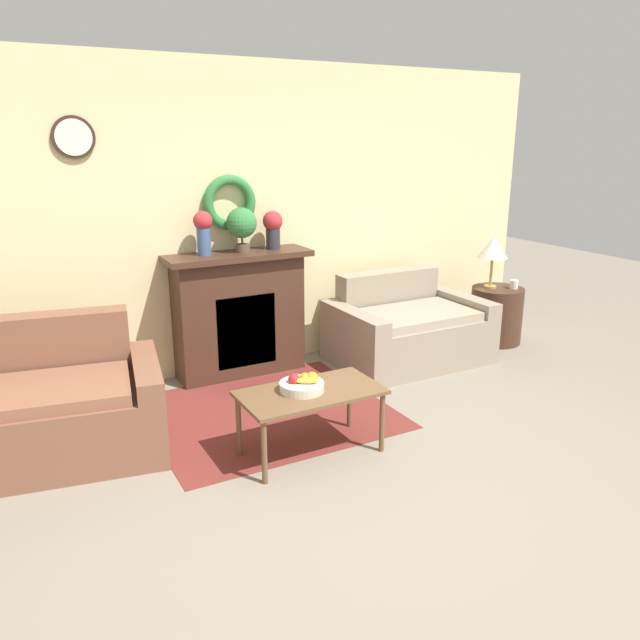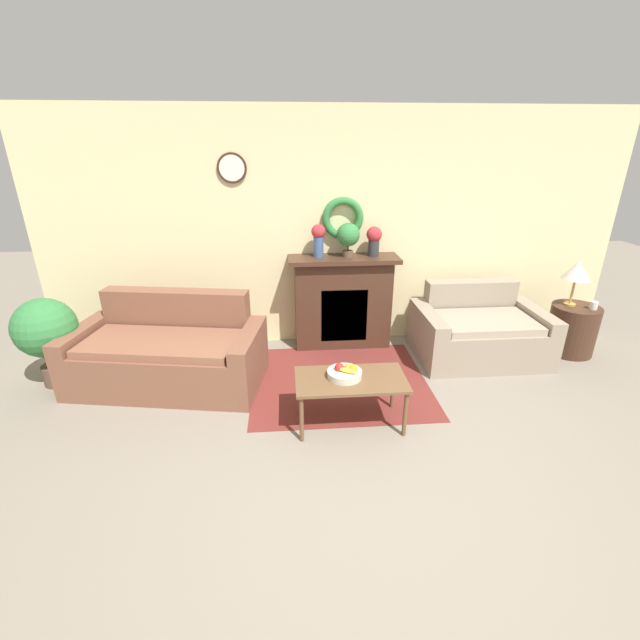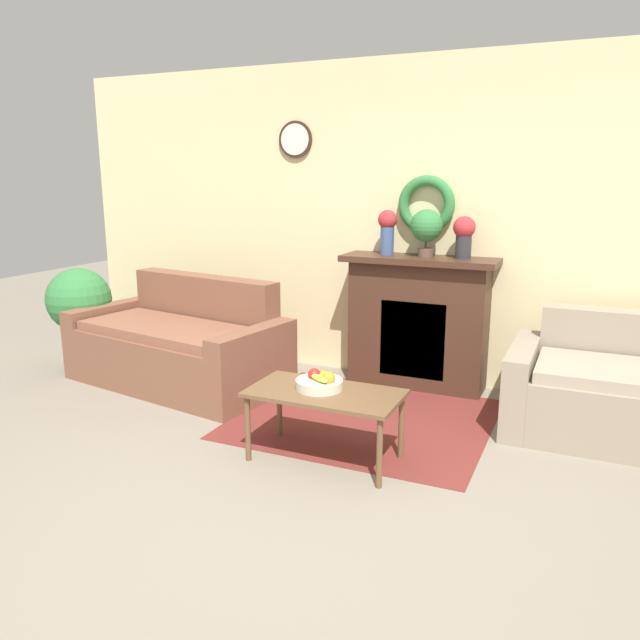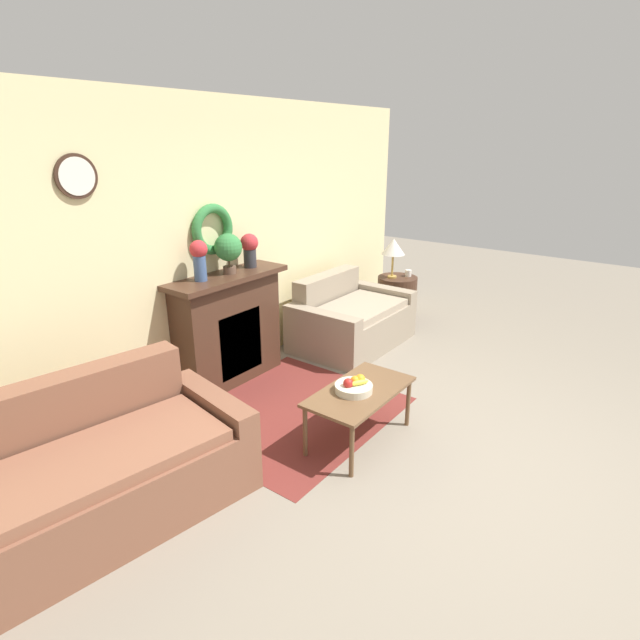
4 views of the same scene
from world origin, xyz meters
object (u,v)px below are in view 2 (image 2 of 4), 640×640
(fireplace, at_px, (343,301))
(loveseat_right, at_px, (478,332))
(vase_on_mantel_right, at_px, (374,239))
(side_table_by_loveseat, at_px, (572,329))
(mug, at_px, (594,305))
(couch_left, at_px, (169,354))
(coffee_table, at_px, (351,383))
(table_lamp, at_px, (577,271))
(potted_plant_floor_by_couch, at_px, (46,331))
(fruit_bowl, at_px, (345,373))
(vase_on_mantel_left, at_px, (318,238))
(potted_plant_on_mantel, at_px, (348,236))

(fireplace, height_order, loveseat_right, fireplace)
(vase_on_mantel_right, bearing_deg, loveseat_right, -20.21)
(side_table_by_loveseat, height_order, mug, mug)
(fireplace, bearing_deg, mug, -10.67)
(couch_left, height_order, coffee_table, couch_left)
(table_lamp, height_order, potted_plant_floor_by_couch, table_lamp)
(coffee_table, bearing_deg, fruit_bowl, 148.87)
(fireplace, xyz_separation_m, fruit_bowl, (-0.19, -1.59, -0.06))
(fireplace, distance_m, potted_plant_floor_by_couch, 3.12)
(coffee_table, relative_size, vase_on_mantel_left, 2.57)
(couch_left, bearing_deg, mug, 12.44)
(fireplace, xyz_separation_m, coffee_table, (-0.14, -1.62, -0.15))
(potted_plant_floor_by_couch, bearing_deg, fruit_bowl, -17.45)
(couch_left, height_order, side_table_by_loveseat, couch_left)
(fireplace, bearing_deg, vase_on_mantel_left, 178.91)
(fruit_bowl, bearing_deg, side_table_by_loveseat, 22.22)
(vase_on_mantel_left, xyz_separation_m, vase_on_mantel_right, (0.63, -0.00, -0.02))
(loveseat_right, distance_m, potted_plant_floor_by_couch, 4.59)
(table_lamp, bearing_deg, mug, -38.16)
(couch_left, height_order, mug, couch_left)
(side_table_by_loveseat, height_order, table_lamp, table_lamp)
(coffee_table, height_order, side_table_by_loveseat, side_table_by_loveseat)
(side_table_by_loveseat, bearing_deg, vase_on_mantel_left, 171.58)
(fruit_bowl, relative_size, mug, 3.39)
(potted_plant_on_mantel, xyz_separation_m, potted_plant_floor_by_couch, (-3.09, -0.68, -0.76))
(coffee_table, relative_size, side_table_by_loveseat, 1.64)
(table_lamp, bearing_deg, fireplace, 171.70)
(side_table_by_loveseat, bearing_deg, fruit_bowl, -157.78)
(mug, bearing_deg, potted_plant_floor_by_couch, -178.33)
(table_lamp, xyz_separation_m, potted_plant_on_mantel, (-2.55, 0.36, 0.36))
(mug, bearing_deg, side_table_by_loveseat, 142.13)
(vase_on_mantel_left, height_order, potted_plant_floor_by_couch, vase_on_mantel_left)
(loveseat_right, distance_m, fruit_bowl, 2.08)
(fruit_bowl, bearing_deg, fireplace, 83.34)
(coffee_table, bearing_deg, potted_plant_floor_by_couch, 162.31)
(coffee_table, bearing_deg, loveseat_right, 35.59)
(mug, distance_m, vase_on_mantel_left, 3.19)
(couch_left, distance_m, fruit_bowl, 1.90)
(loveseat_right, bearing_deg, potted_plant_floor_by_couch, -176.94)
(fruit_bowl, distance_m, vase_on_mantel_left, 1.80)
(couch_left, distance_m, vase_on_mantel_right, 2.55)
(loveseat_right, bearing_deg, coffee_table, -144.65)
(fireplace, relative_size, fruit_bowl, 4.27)
(loveseat_right, relative_size, table_lamp, 2.72)
(fireplace, relative_size, vase_on_mantel_left, 3.44)
(side_table_by_loveseat, height_order, potted_plant_floor_by_couch, potted_plant_floor_by_couch)
(side_table_by_loveseat, height_order, potted_plant_on_mantel, potted_plant_on_mantel)
(fireplace, xyz_separation_m, potted_plant_on_mantel, (0.05, -0.01, 0.79))
(couch_left, xyz_separation_m, fruit_bowl, (1.70, -0.84, 0.18))
(coffee_table, distance_m, potted_plant_on_mantel, 1.87)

